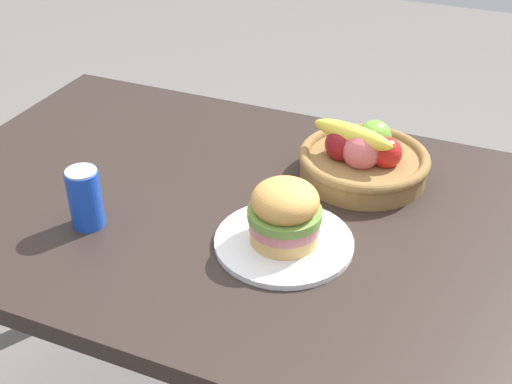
{
  "coord_description": "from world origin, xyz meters",
  "views": [
    {
      "loc": [
        0.49,
        -1.05,
        1.54
      ],
      "look_at": [
        0.06,
        -0.03,
        0.81
      ],
      "focal_mm": 46.74,
      "sensor_mm": 36.0,
      "label": 1
    }
  ],
  "objects_px": {
    "plate": "(284,242)",
    "sandwich": "(285,213)",
    "fruit_basket": "(363,158)",
    "soda_can": "(85,198)"
  },
  "relations": [
    {
      "from": "sandwich",
      "to": "soda_can",
      "type": "height_order",
      "value": "sandwich"
    },
    {
      "from": "plate",
      "to": "sandwich",
      "type": "xyz_separation_m",
      "value": [
        0.0,
        0.0,
        0.07
      ]
    },
    {
      "from": "plate",
      "to": "fruit_basket",
      "type": "bearing_deg",
      "value": 76.7
    },
    {
      "from": "plate",
      "to": "sandwich",
      "type": "relative_size",
      "value": 1.9
    },
    {
      "from": "plate",
      "to": "soda_can",
      "type": "relative_size",
      "value": 2.13
    },
    {
      "from": "soda_can",
      "to": "fruit_basket",
      "type": "height_order",
      "value": "fruit_basket"
    },
    {
      "from": "plate",
      "to": "soda_can",
      "type": "bearing_deg",
      "value": -166.91
    },
    {
      "from": "plate",
      "to": "fruit_basket",
      "type": "height_order",
      "value": "fruit_basket"
    },
    {
      "from": "sandwich",
      "to": "soda_can",
      "type": "xyz_separation_m",
      "value": [
        -0.38,
        -0.09,
        -0.01
      ]
    },
    {
      "from": "plate",
      "to": "sandwich",
      "type": "bearing_deg",
      "value": 0.0
    }
  ]
}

